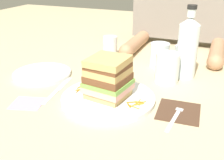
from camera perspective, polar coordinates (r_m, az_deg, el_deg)
ground_plane at (r=0.82m, az=-0.70°, el=-3.53°), size 3.00×3.00×0.00m
main_plate at (r=0.79m, az=-0.83°, el=-3.92°), size 0.28×0.28×0.01m
sandwich at (r=0.76m, az=-0.86°, el=0.45°), size 0.13×0.13×0.12m
carrot_shred_0 at (r=0.83m, az=-7.06°, el=-2.10°), size 0.02×0.02×0.00m
carrot_shred_1 at (r=0.85m, az=-5.21°, el=-1.41°), size 0.02×0.03×0.00m
carrot_shred_2 at (r=0.84m, az=-5.99°, el=-1.57°), size 0.02×0.01×0.00m
carrot_shred_3 at (r=0.82m, az=-7.30°, el=-2.35°), size 0.00×0.03×0.00m
carrot_shred_4 at (r=0.84m, az=-5.13°, el=-1.77°), size 0.02×0.03×0.00m
carrot_shred_5 at (r=0.85m, az=-6.60°, el=-1.52°), size 0.02×0.02×0.00m
carrot_shred_6 at (r=0.85m, az=-6.87°, el=-1.43°), size 0.01×0.03×0.00m
carrot_shred_7 at (r=0.83m, az=-5.87°, el=-2.22°), size 0.01×0.03×0.00m
carrot_shred_8 at (r=0.76m, az=5.11°, el=-4.72°), size 0.03×0.02×0.00m
carrot_shred_9 at (r=0.73m, az=4.78°, el=-5.80°), size 0.03×0.01×0.00m
carrot_shred_10 at (r=0.75m, az=5.42°, el=-4.99°), size 0.02×0.02×0.00m
carrot_shred_11 at (r=0.75m, az=4.24°, el=-4.75°), size 0.03×0.02×0.00m
carrot_shred_12 at (r=0.76m, az=6.12°, el=-4.68°), size 0.02×0.01×0.00m
carrot_shred_13 at (r=0.76m, az=5.74°, el=-4.66°), size 0.00×0.03×0.00m
carrot_shred_14 at (r=0.76m, az=6.56°, el=-4.75°), size 0.02×0.02×0.00m
carrot_shred_15 at (r=0.74m, az=3.66°, el=-5.45°), size 0.02×0.02×0.00m
carrot_shred_16 at (r=0.74m, az=4.61°, el=-5.40°), size 0.01×0.02×0.00m
carrot_shred_17 at (r=0.75m, az=5.88°, el=-5.17°), size 0.02×0.02×0.00m
napkin_dark at (r=0.76m, az=14.07°, el=-6.49°), size 0.12×0.13×0.00m
fork at (r=0.74m, az=13.65°, el=-7.07°), size 0.03×0.17×0.00m
knife at (r=0.87m, az=-11.73°, el=-2.18°), size 0.04×0.20×0.00m
juice_glass at (r=0.92m, az=11.70°, el=2.16°), size 0.08×0.08×0.10m
water_bottle at (r=0.96m, az=15.86°, el=6.78°), size 0.07×0.07×0.25m
empty_tumbler_0 at (r=1.14m, az=-0.40°, el=7.09°), size 0.06×0.06×0.09m
empty_tumbler_1 at (r=1.07m, az=15.29°, el=4.82°), size 0.08×0.08×0.08m
empty_tumbler_2 at (r=1.05m, az=10.13°, el=5.29°), size 0.07×0.07×0.09m
side_plate at (r=1.00m, az=-14.74°, el=1.32°), size 0.21×0.21×0.01m
napkin_pink at (r=0.82m, az=-17.66°, el=-4.73°), size 0.11×0.10×0.00m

